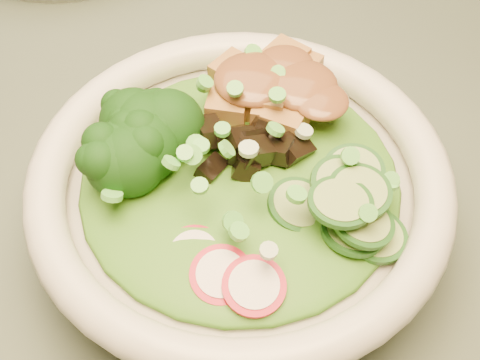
% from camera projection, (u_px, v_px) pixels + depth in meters
% --- Properties ---
extents(dining_table, '(1.20, 0.80, 0.75)m').
position_uv_depth(dining_table, '(125.00, 216.00, 0.67)').
color(dining_table, black).
rests_on(dining_table, ground).
extents(salad_bowl, '(0.30, 0.30, 0.08)m').
position_uv_depth(salad_bowl, '(240.00, 198.00, 0.48)').
color(salad_bowl, silver).
rests_on(salad_bowl, dining_table).
extents(lettuce_bed, '(0.23, 0.23, 0.03)m').
position_uv_depth(lettuce_bed, '(240.00, 179.00, 0.47)').
color(lettuce_bed, '#246415').
rests_on(lettuce_bed, salad_bowl).
extents(broccoli_florets, '(0.10, 0.09, 0.05)m').
position_uv_depth(broccoli_florets, '(145.00, 141.00, 0.46)').
color(broccoli_florets, black).
rests_on(broccoli_florets, salad_bowl).
extents(radish_slices, '(0.13, 0.07, 0.02)m').
position_uv_depth(radish_slices, '(208.00, 263.00, 0.42)').
color(radish_slices, '#AB0D22').
rests_on(radish_slices, salad_bowl).
extents(cucumber_slices, '(0.09, 0.09, 0.04)m').
position_uv_depth(cucumber_slices, '(343.00, 195.00, 0.44)').
color(cucumber_slices, '#93B162').
rests_on(cucumber_slices, salad_bowl).
extents(mushroom_heap, '(0.09, 0.09, 0.04)m').
position_uv_depth(mushroom_heap, '(246.00, 150.00, 0.46)').
color(mushroom_heap, black).
rests_on(mushroom_heap, salad_bowl).
extents(tofu_cubes, '(0.11, 0.08, 0.04)m').
position_uv_depth(tofu_cubes, '(272.00, 98.00, 0.49)').
color(tofu_cubes, '#A77637').
rests_on(tofu_cubes, salad_bowl).
extents(peanut_sauce, '(0.08, 0.06, 0.02)m').
position_uv_depth(peanut_sauce, '(273.00, 84.00, 0.48)').
color(peanut_sauce, brown).
rests_on(peanut_sauce, tofu_cubes).
extents(scallion_garnish, '(0.21, 0.21, 0.03)m').
position_uv_depth(scallion_garnish, '(240.00, 154.00, 0.44)').
color(scallion_garnish, '#5ABE43').
rests_on(scallion_garnish, salad_bowl).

